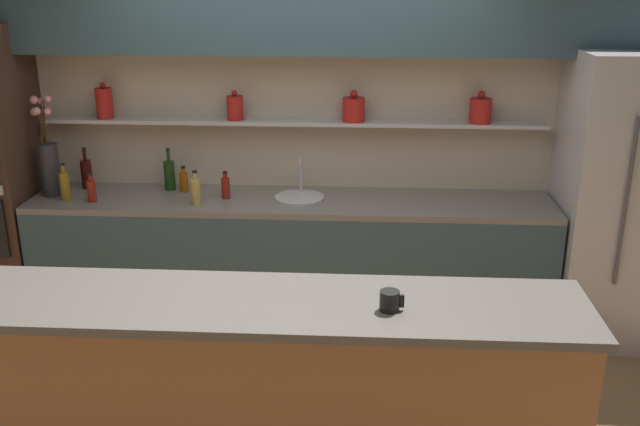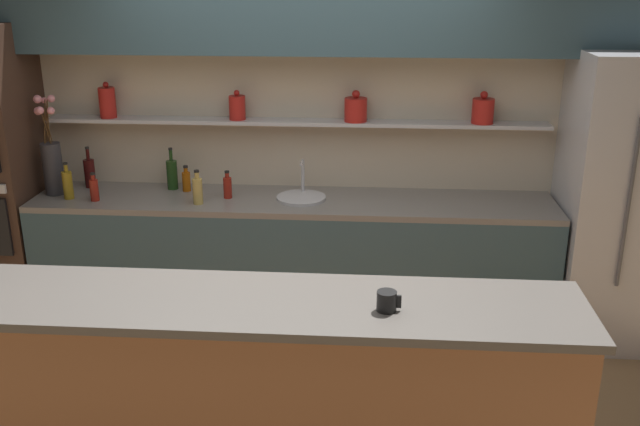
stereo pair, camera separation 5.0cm
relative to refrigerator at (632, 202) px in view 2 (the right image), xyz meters
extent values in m
plane|color=olive|center=(-2.16, -1.20, -0.97)|extent=(12.00, 12.00, 0.00)
cube|color=beige|center=(-2.16, 0.40, 0.33)|extent=(5.20, 0.10, 2.60)
cube|color=#B7B7BC|center=(-2.24, 0.26, 0.44)|extent=(3.46, 0.18, 0.02)
cylinder|color=#AD1E19|center=(-3.55, 0.25, 0.56)|extent=(0.11, 0.11, 0.21)
sphere|color=#AD1E19|center=(-3.55, 0.25, 0.68)|extent=(0.04, 0.04, 0.04)
cylinder|color=#AD1E19|center=(-2.64, 0.25, 0.53)|extent=(0.11, 0.11, 0.16)
sphere|color=#AD1E19|center=(-2.64, 0.25, 0.63)|extent=(0.04, 0.04, 0.04)
cylinder|color=#AD1E19|center=(-1.82, 0.25, 0.53)|extent=(0.15, 0.15, 0.16)
sphere|color=#AD1E19|center=(-1.82, 0.25, 0.64)|extent=(0.05, 0.05, 0.05)
cylinder|color=#AD1E19|center=(-0.97, 0.25, 0.53)|extent=(0.15, 0.15, 0.17)
sphere|color=#AD1E19|center=(-0.97, 0.25, 0.64)|extent=(0.05, 0.05, 0.05)
cube|color=#334C56|center=(-2.16, 0.18, 1.12)|extent=(4.42, 0.34, 0.42)
cube|color=#334C56|center=(-2.24, 0.04, -0.53)|extent=(3.56, 0.62, 0.88)
cube|color=slate|center=(-2.24, 0.04, -0.07)|extent=(3.56, 0.62, 0.04)
cube|color=#99603D|center=(-2.16, -1.71, -0.48)|extent=(2.79, 0.55, 0.98)
cube|color=#56514C|center=(-2.16, -1.71, 0.03)|extent=(2.85, 0.61, 0.04)
cube|color=#B7B7BC|center=(0.00, 0.00, 0.00)|extent=(0.88, 0.70, 1.94)
cylinder|color=#4C4C51|center=(-0.16, -0.37, 0.10)|extent=(0.02, 0.02, 1.07)
cylinder|color=#2D2D33|center=(-3.90, 0.04, 0.13)|extent=(0.13, 0.13, 0.36)
cylinder|color=#4C3319|center=(-3.90, 0.05, 0.46)|extent=(0.04, 0.03, 0.30)
sphere|color=pink|center=(-3.87, 0.08, 0.61)|extent=(0.05, 0.05, 0.05)
cylinder|color=#4C3319|center=(-3.92, 0.05, 0.46)|extent=(0.03, 0.06, 0.29)
sphere|color=pink|center=(-3.96, 0.06, 0.61)|extent=(0.06, 0.06, 0.06)
cylinder|color=#4C3319|center=(-3.93, 0.05, 0.42)|extent=(0.01, 0.03, 0.22)
sphere|color=pink|center=(-3.96, 0.06, 0.53)|extent=(0.06, 0.06, 0.06)
cylinder|color=#4C3319|center=(-3.91, 0.07, 0.45)|extent=(0.04, 0.02, 0.28)
sphere|color=pink|center=(-3.93, 0.10, 0.59)|extent=(0.04, 0.04, 0.04)
cylinder|color=#4C3319|center=(-3.90, 0.04, 0.42)|extent=(0.02, 0.05, 0.22)
sphere|color=pink|center=(-3.86, 0.03, 0.54)|extent=(0.05, 0.05, 0.05)
cylinder|color=#4C3319|center=(-3.90, 0.02, 0.43)|extent=(0.05, 0.02, 0.23)
sphere|color=pink|center=(-3.91, -0.02, 0.55)|extent=(0.05, 0.05, 0.05)
cylinder|color=#B7B7BC|center=(-2.18, 0.04, -0.04)|extent=(0.34, 0.34, 0.02)
cylinder|color=#B7B7BC|center=(-2.18, 0.17, 0.08)|extent=(0.02, 0.02, 0.22)
cylinder|color=#B7B7BC|center=(-2.18, 0.11, 0.19)|extent=(0.02, 0.12, 0.02)
cylinder|color=maroon|center=(-3.57, -0.09, 0.02)|extent=(0.06, 0.06, 0.15)
cylinder|color=maroon|center=(-3.57, -0.09, 0.11)|extent=(0.03, 0.03, 0.04)
cylinder|color=black|center=(-3.57, -0.09, 0.14)|extent=(0.03, 0.03, 0.01)
cylinder|color=#380C0C|center=(-3.72, 0.21, 0.05)|extent=(0.08, 0.08, 0.20)
cylinder|color=#380C0C|center=(-3.72, 0.21, 0.19)|extent=(0.02, 0.02, 0.08)
cylinder|color=black|center=(-3.72, 0.21, 0.24)|extent=(0.03, 0.03, 0.01)
cylinder|color=tan|center=(-2.86, -0.11, 0.04)|extent=(0.07, 0.07, 0.17)
cylinder|color=tan|center=(-2.86, -0.11, 0.15)|extent=(0.03, 0.03, 0.04)
cylinder|color=black|center=(-2.86, -0.11, 0.18)|extent=(0.03, 0.03, 0.01)
cylinder|color=#9E4C0A|center=(-3.00, 0.17, 0.02)|extent=(0.06, 0.06, 0.14)
cylinder|color=#9E4C0A|center=(-3.00, 0.17, 0.10)|extent=(0.03, 0.03, 0.04)
cylinder|color=black|center=(-3.00, 0.17, 0.13)|extent=(0.03, 0.03, 0.01)
cylinder|color=#193814|center=(-3.12, 0.21, 0.05)|extent=(0.08, 0.08, 0.21)
cylinder|color=#193814|center=(-3.12, 0.21, 0.20)|extent=(0.02, 0.02, 0.08)
cylinder|color=black|center=(-3.12, 0.21, 0.24)|extent=(0.03, 0.03, 0.01)
cylinder|color=olive|center=(-3.76, -0.06, 0.05)|extent=(0.07, 0.07, 0.19)
cylinder|color=olive|center=(-3.76, -0.06, 0.17)|extent=(0.03, 0.03, 0.05)
cylinder|color=black|center=(-3.76, -0.06, 0.20)|extent=(0.03, 0.03, 0.01)
cylinder|color=maroon|center=(-2.68, 0.03, 0.02)|extent=(0.06, 0.06, 0.14)
cylinder|color=maroon|center=(-2.68, 0.03, 0.11)|extent=(0.03, 0.03, 0.04)
cylinder|color=black|center=(-2.68, 0.03, 0.14)|extent=(0.03, 0.03, 0.01)
cylinder|color=black|center=(-1.63, -1.77, 0.09)|extent=(0.09, 0.09, 0.09)
cube|color=black|center=(-1.58, -1.77, 0.09)|extent=(0.02, 0.01, 0.06)
camera|label=1|loc=(-1.76, -4.56, 1.46)|focal=40.00mm
camera|label=2|loc=(-1.71, -4.55, 1.46)|focal=40.00mm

